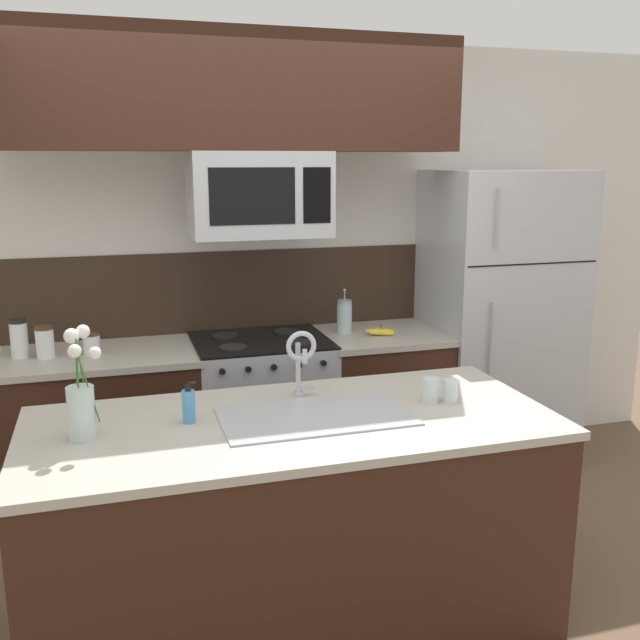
{
  "coord_description": "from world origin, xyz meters",
  "views": [
    {
      "loc": [
        -0.81,
        -2.94,
        1.91
      ],
      "look_at": [
        0.16,
        0.27,
        1.16
      ],
      "focal_mm": 40.0,
      "sensor_mm": 36.0,
      "label": 1
    }
  ],
  "objects_px": {
    "refrigerator": "(497,320)",
    "flower_vase": "(81,403)",
    "storage_jar_short": "(92,344)",
    "spare_glass": "(450,391)",
    "dish_soap_bottle": "(189,406)",
    "stove_range": "(262,416)",
    "drinking_glass": "(431,390)",
    "storage_jar_medium": "(45,342)",
    "banana_bunch": "(381,332)",
    "microwave": "(259,194)",
    "sink_faucet": "(301,355)",
    "french_press": "(344,316)",
    "storage_jar_tall": "(19,338)"
  },
  "relations": [
    {
      "from": "banana_bunch",
      "to": "flower_vase",
      "type": "bearing_deg",
      "value": -144.73
    },
    {
      "from": "refrigerator",
      "to": "flower_vase",
      "type": "distance_m",
      "value": 2.75
    },
    {
      "from": "storage_jar_medium",
      "to": "banana_bunch",
      "type": "height_order",
      "value": "storage_jar_medium"
    },
    {
      "from": "microwave",
      "to": "storage_jar_medium",
      "type": "distance_m",
      "value": 1.36
    },
    {
      "from": "microwave",
      "to": "refrigerator",
      "type": "relative_size",
      "value": 0.4
    },
    {
      "from": "stove_range",
      "to": "dish_soap_bottle",
      "type": "relative_size",
      "value": 5.64
    },
    {
      "from": "stove_range",
      "to": "drinking_glass",
      "type": "distance_m",
      "value": 1.4
    },
    {
      "from": "storage_jar_tall",
      "to": "drinking_glass",
      "type": "xyz_separation_m",
      "value": [
        1.74,
        -1.26,
        -0.05
      ]
    },
    {
      "from": "french_press",
      "to": "dish_soap_bottle",
      "type": "distance_m",
      "value": 1.62
    },
    {
      "from": "stove_range",
      "to": "storage_jar_short",
      "type": "relative_size",
      "value": 8.29
    },
    {
      "from": "microwave",
      "to": "banana_bunch",
      "type": "relative_size",
      "value": 3.91
    },
    {
      "from": "storage_jar_short",
      "to": "spare_glass",
      "type": "relative_size",
      "value": 1.16
    },
    {
      "from": "dish_soap_bottle",
      "to": "drinking_glass",
      "type": "bearing_deg",
      "value": -2.82
    },
    {
      "from": "storage_jar_short",
      "to": "french_press",
      "type": "distance_m",
      "value": 1.44
    },
    {
      "from": "storage_jar_short",
      "to": "flower_vase",
      "type": "relative_size",
      "value": 0.27
    },
    {
      "from": "microwave",
      "to": "dish_soap_bottle",
      "type": "distance_m",
      "value": 1.48
    },
    {
      "from": "microwave",
      "to": "banana_bunch",
      "type": "bearing_deg",
      "value": -3.15
    },
    {
      "from": "flower_vase",
      "to": "storage_jar_medium",
      "type": "bearing_deg",
      "value": 99.91
    },
    {
      "from": "microwave",
      "to": "storage_jar_tall",
      "type": "height_order",
      "value": "microwave"
    },
    {
      "from": "french_press",
      "to": "spare_glass",
      "type": "distance_m",
      "value": 1.3
    },
    {
      "from": "stove_range",
      "to": "french_press",
      "type": "xyz_separation_m",
      "value": [
        0.52,
        0.06,
        0.55
      ]
    },
    {
      "from": "refrigerator",
      "to": "spare_glass",
      "type": "bearing_deg",
      "value": -127.38
    },
    {
      "from": "storage_jar_short",
      "to": "dish_soap_bottle",
      "type": "bearing_deg",
      "value": -72.19
    },
    {
      "from": "storage_jar_short",
      "to": "sink_faucet",
      "type": "xyz_separation_m",
      "value": [
        0.87,
        -1.03,
        0.14
      ]
    },
    {
      "from": "banana_bunch",
      "to": "drinking_glass",
      "type": "bearing_deg",
      "value": -101.34
    },
    {
      "from": "stove_range",
      "to": "dish_soap_bottle",
      "type": "xyz_separation_m",
      "value": [
        -0.54,
        -1.17,
        0.52
      ]
    },
    {
      "from": "storage_jar_medium",
      "to": "sink_faucet",
      "type": "height_order",
      "value": "sink_faucet"
    },
    {
      "from": "stove_range",
      "to": "sink_faucet",
      "type": "xyz_separation_m",
      "value": [
        -0.05,
        -1.03,
        0.65
      ]
    },
    {
      "from": "refrigerator",
      "to": "flower_vase",
      "type": "height_order",
      "value": "refrigerator"
    },
    {
      "from": "stove_range",
      "to": "banana_bunch",
      "type": "xyz_separation_m",
      "value": [
        0.71,
        -0.06,
        0.47
      ]
    },
    {
      "from": "storage_jar_short",
      "to": "banana_bunch",
      "type": "bearing_deg",
      "value": -2.08
    },
    {
      "from": "french_press",
      "to": "drinking_glass",
      "type": "distance_m",
      "value": 1.28
    },
    {
      "from": "refrigerator",
      "to": "storage_jar_short",
      "type": "relative_size",
      "value": 16.55
    },
    {
      "from": "storage_jar_medium",
      "to": "sink_faucet",
      "type": "bearing_deg",
      "value": -42.97
    },
    {
      "from": "storage_jar_short",
      "to": "spare_glass",
      "type": "distance_m",
      "value": 1.92
    },
    {
      "from": "microwave",
      "to": "dish_soap_bottle",
      "type": "bearing_deg",
      "value": -115.08
    },
    {
      "from": "stove_range",
      "to": "banana_bunch",
      "type": "height_order",
      "value": "banana_bunch"
    },
    {
      "from": "banana_bunch",
      "to": "spare_glass",
      "type": "distance_m",
      "value": 1.19
    },
    {
      "from": "storage_jar_tall",
      "to": "flower_vase",
      "type": "distance_m",
      "value": 1.3
    },
    {
      "from": "refrigerator",
      "to": "dish_soap_bottle",
      "type": "height_order",
      "value": "refrigerator"
    },
    {
      "from": "banana_bunch",
      "to": "drinking_glass",
      "type": "distance_m",
      "value": 1.18
    },
    {
      "from": "dish_soap_bottle",
      "to": "sink_faucet",
      "type": "bearing_deg",
      "value": 15.7
    },
    {
      "from": "drinking_glass",
      "to": "flower_vase",
      "type": "relative_size",
      "value": 0.25
    },
    {
      "from": "stove_range",
      "to": "refrigerator",
      "type": "relative_size",
      "value": 0.5
    },
    {
      "from": "storage_jar_tall",
      "to": "storage_jar_short",
      "type": "distance_m",
      "value": 0.36
    },
    {
      "from": "storage_jar_short",
      "to": "spare_glass",
      "type": "xyz_separation_m",
      "value": [
        1.47,
        -1.24,
        -0.01
      ]
    },
    {
      "from": "french_press",
      "to": "sink_faucet",
      "type": "distance_m",
      "value": 1.23
    },
    {
      "from": "storage_jar_short",
      "to": "flower_vase",
      "type": "height_order",
      "value": "flower_vase"
    },
    {
      "from": "flower_vase",
      "to": "dish_soap_bottle",
      "type": "bearing_deg",
      "value": 7.02
    },
    {
      "from": "microwave",
      "to": "drinking_glass",
      "type": "relative_size",
      "value": 7.17
    }
  ]
}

